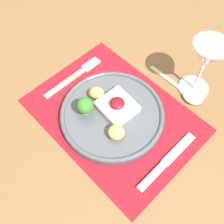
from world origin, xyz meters
name	(u,v)px	position (x,y,z in m)	size (l,w,h in m)	color
ground_plane	(113,190)	(0.00, 0.00, 0.00)	(8.00, 8.00, 0.00)	#4C4742
dining_table	(114,131)	(0.00, 0.00, 0.67)	(1.22, 1.19, 0.76)	brown
placemat	(114,115)	(0.00, 0.00, 0.76)	(0.42, 0.30, 0.00)	maroon
dinner_plate	(111,113)	(0.00, -0.01, 0.78)	(0.26, 0.26, 0.07)	#4C5156
fork	(77,75)	(-0.16, 0.01, 0.77)	(0.02, 0.19, 0.01)	beige
knife	(163,165)	(0.17, -0.01, 0.77)	(0.02, 0.19, 0.01)	beige
spoon	(188,94)	(0.09, 0.19, 0.77)	(0.17, 0.05, 0.02)	beige
wine_glass_near	(206,59)	(0.09, 0.21, 0.88)	(0.09, 0.09, 0.16)	white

